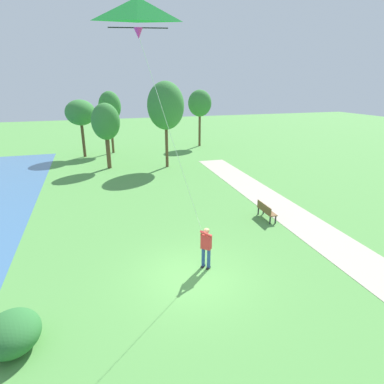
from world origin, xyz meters
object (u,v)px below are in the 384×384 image
Objects in this scene: tree_treeline_left at (200,104)px; lakeside_shrub at (12,333)px; tree_treeline_right at (80,113)px; tree_horizon_far at (110,107)px; park_bench_near_walkway at (266,210)px; flying_kite at (139,22)px; person_kite_flyer at (206,244)px; tree_behind_path at (106,122)px; tree_lakeside_near at (166,106)px.

lakeside_shrub is (-14.92, -27.33, -4.33)m from tree_treeline_left.
tree_treeline_right is 0.88× the size of tree_horizon_far.
park_bench_near_walkway is 22.23m from tree_treeline_left.
flying_kite reaches higher than lakeside_shrub.
person_kite_flyer is 6.02m from park_bench_near_walkway.
tree_horizon_far is at bearing 82.55° from tree_behind_path.
tree_behind_path reaches higher than lakeside_shrub.
lakeside_shrub is at bearing -118.63° from tree_treeline_left.
park_bench_near_walkway is 16.17m from tree_behind_path.
lakeside_shrub is at bearing -160.99° from person_kite_flyer.
tree_lakeside_near is (-6.03, -8.61, 0.39)m from tree_treeline_left.
person_kite_flyer is 17.18m from tree_lakeside_near.
tree_behind_path reaches higher than person_kite_flyer.
tree_behind_path is 0.76× the size of tree_lakeside_near.
flying_kite is 1.11× the size of tree_horizon_far.
park_bench_near_walkway is at bearing -72.48° from tree_horizon_far.
park_bench_near_walkway is 13.94m from tree_lakeside_near.
park_bench_near_walkway is 0.27× the size of tree_treeline_right.
tree_lakeside_near reaches higher than person_kite_flyer.
tree_behind_path is at bearing 89.81° from flying_kite.
park_bench_near_walkway is at bearing -64.20° from tree_treeline_right.
park_bench_near_walkway is 0.24× the size of tree_horizon_far.
tree_horizon_far reaches higher than person_kite_flyer.
tree_treeline_left reaches higher than park_bench_near_walkway.
tree_treeline_right is (-4.59, 23.03, 3.29)m from person_kite_flyer.
person_kite_flyer is 6.89m from lakeside_shrub.
flying_kite reaches higher than tree_behind_path.
tree_behind_path is 6.69m from tree_horizon_far.
person_kite_flyer reaches higher than lakeside_shrub.
flying_kite is 12.37m from park_bench_near_walkway.
tree_treeline_right is 25.62m from lakeside_shrub.
tree_treeline_right is at bearing -171.01° from tree_treeline_left.
flying_kite is at bearing -111.83° from tree_treeline_left.
tree_treeline_left reaches higher than tree_treeline_right.
tree_lakeside_near is at bearing -43.17° from tree_treeline_right.
tree_horizon_far is 27.16m from lakeside_shrub.
flying_kite is at bearing -104.80° from tree_lakeside_near.
tree_treeline_left is 31.44m from lakeside_shrub.
tree_behind_path is 0.87× the size of tree_horizon_far.
person_kite_flyer is 0.29× the size of tree_treeline_left.
tree_horizon_far is (-6.49, 20.56, 4.26)m from park_bench_near_walkway.
park_bench_near_walkway is 0.91× the size of lakeside_shrub.
park_bench_near_walkway is at bearing -99.55° from tree_treeline_left.
tree_behind_path is (-2.55, 17.58, 2.91)m from person_kite_flyer.
tree_lakeside_near is 4.35× the size of lakeside_shrub.
flying_kite is 8.73m from lakeside_shrub.
tree_horizon_far reaches higher than lakeside_shrub.
tree_treeline_left is 3.83× the size of lakeside_shrub.
tree_treeline_left reaches higher than tree_behind_path.
lakeside_shrub is at bearing -94.32° from tree_treeline_right.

